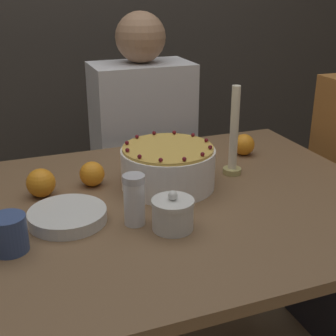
# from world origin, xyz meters

# --- Properties ---
(dining_table) EXTENTS (1.32, 0.96, 0.76)m
(dining_table) POSITION_xyz_m (0.00, 0.00, 0.64)
(dining_table) COLOR brown
(dining_table) RESTS_ON ground_plane
(cake) EXTENTS (0.28, 0.28, 0.14)m
(cake) POSITION_xyz_m (0.07, 0.09, 0.82)
(cake) COLOR white
(cake) RESTS_ON dining_table
(sugar_bowl) EXTENTS (0.10, 0.10, 0.10)m
(sugar_bowl) POSITION_xyz_m (-0.01, -0.16, 0.80)
(sugar_bowl) COLOR silver
(sugar_bowl) RESTS_ON dining_table
(sugar_shaker) EXTENTS (0.06, 0.06, 0.13)m
(sugar_shaker) POSITION_xyz_m (-0.09, -0.10, 0.83)
(sugar_shaker) COLOR white
(sugar_shaker) RESTS_ON dining_table
(plate_stack) EXTENTS (0.20, 0.20, 0.03)m
(plate_stack) POSITION_xyz_m (-0.25, -0.03, 0.78)
(plate_stack) COLOR silver
(plate_stack) RESTS_ON dining_table
(candle) EXTENTS (0.06, 0.06, 0.28)m
(candle) POSITION_xyz_m (0.29, 0.11, 0.88)
(candle) COLOR tan
(candle) RESTS_ON dining_table
(cup) EXTENTS (0.08, 0.08, 0.09)m
(cup) POSITION_xyz_m (-0.39, -0.12, 0.80)
(cup) COLOR #384C7F
(cup) RESTS_ON dining_table
(orange_fruit_0) EXTENTS (0.07, 0.07, 0.07)m
(orange_fruit_0) POSITION_xyz_m (0.41, 0.24, 0.80)
(orange_fruit_0) COLOR orange
(orange_fruit_0) RESTS_ON dining_table
(orange_fruit_1) EXTENTS (0.08, 0.08, 0.08)m
(orange_fruit_1) POSITION_xyz_m (-0.29, 0.15, 0.80)
(orange_fruit_1) COLOR orange
(orange_fruit_1) RESTS_ON dining_table
(orange_fruit_2) EXTENTS (0.07, 0.07, 0.07)m
(orange_fruit_2) POSITION_xyz_m (-0.14, 0.17, 0.80)
(orange_fruit_2) COLOR orange
(orange_fruit_2) RESTS_ON dining_table
(person_man_blue_shirt) EXTENTS (0.40, 0.34, 1.22)m
(person_man_blue_shirt) POSITION_xyz_m (0.18, 0.68, 0.53)
(person_man_blue_shirt) COLOR #2D2D38
(person_man_blue_shirt) RESTS_ON ground_plane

